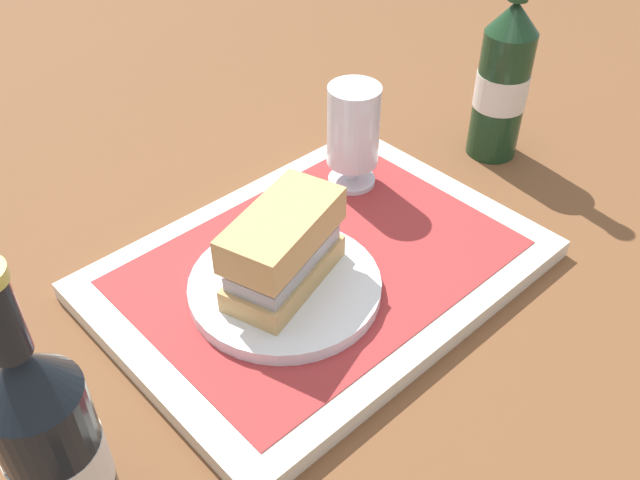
% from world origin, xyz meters
% --- Properties ---
extents(ground_plane, '(3.00, 3.00, 0.00)m').
position_xyz_m(ground_plane, '(0.00, 0.00, 0.00)').
color(ground_plane, brown).
extents(tray, '(0.44, 0.32, 0.02)m').
position_xyz_m(tray, '(0.00, 0.00, 0.01)').
color(tray, beige).
rests_on(tray, ground_plane).
extents(placemat, '(0.38, 0.27, 0.00)m').
position_xyz_m(placemat, '(0.00, 0.00, 0.02)').
color(placemat, '#9E2D2D').
rests_on(placemat, tray).
extents(plate, '(0.19, 0.19, 0.01)m').
position_xyz_m(plate, '(-0.06, -0.01, 0.03)').
color(plate, white).
rests_on(plate, placemat).
extents(sandwich, '(0.14, 0.10, 0.08)m').
position_xyz_m(sandwich, '(-0.05, -0.01, 0.08)').
color(sandwich, tan).
rests_on(sandwich, plate).
extents(beer_glass, '(0.06, 0.06, 0.12)m').
position_xyz_m(beer_glass, '(0.12, 0.08, 0.09)').
color(beer_glass, silver).
rests_on(beer_glass, placemat).
extents(beer_bottle, '(0.07, 0.07, 0.27)m').
position_xyz_m(beer_bottle, '(0.33, 0.02, 0.10)').
color(beer_bottle, '#19381E').
rests_on(beer_bottle, ground_plane).
extents(second_bottle, '(0.07, 0.07, 0.27)m').
position_xyz_m(second_bottle, '(-0.32, -0.09, 0.10)').
color(second_bottle, black).
rests_on(second_bottle, ground_plane).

